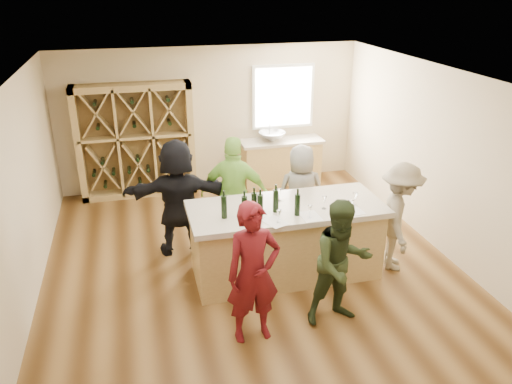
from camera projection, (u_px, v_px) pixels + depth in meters
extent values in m
cube|color=brown|center=(253.00, 271.00, 7.44)|extent=(6.00, 7.00, 0.10)
cube|color=white|center=(252.00, 75.00, 6.29)|extent=(6.00, 7.00, 0.10)
cube|color=beige|center=(210.00, 117.00, 10.03)|extent=(6.00, 0.10, 2.80)
cube|color=beige|center=(367.00, 356.00, 3.71)|extent=(6.00, 0.10, 2.80)
cube|color=beige|center=(14.00, 204.00, 6.18)|extent=(0.10, 7.00, 2.80)
cube|color=beige|center=(448.00, 163.00, 7.56)|extent=(0.10, 7.00, 2.80)
cube|color=white|center=(283.00, 97.00, 10.16)|extent=(1.30, 0.06, 1.30)
cube|color=white|center=(284.00, 97.00, 10.12)|extent=(1.18, 0.01, 1.18)
cube|color=tan|center=(136.00, 141.00, 9.56)|extent=(2.20, 0.45, 2.20)
cube|color=tan|center=(281.00, 162.00, 10.42)|extent=(1.60, 0.58, 0.86)
cube|color=#BAAE99|center=(281.00, 141.00, 10.23)|extent=(1.70, 0.62, 0.06)
imported|color=silver|center=(272.00, 136.00, 10.14)|extent=(0.54, 0.54, 0.19)
cylinder|color=silver|center=(270.00, 131.00, 10.28)|extent=(0.02, 0.02, 0.30)
cube|color=tan|center=(286.00, 243.00, 7.12)|extent=(2.60, 1.00, 1.00)
cube|color=#BAAE99|center=(287.00, 209.00, 6.91)|extent=(2.72, 1.12, 0.08)
cylinder|color=black|center=(224.00, 207.00, 6.50)|extent=(0.09, 0.09, 0.31)
cylinder|color=black|center=(244.00, 207.00, 6.50)|extent=(0.09, 0.09, 0.31)
cylinder|color=black|center=(254.00, 204.00, 6.61)|extent=(0.09, 0.09, 0.31)
cylinder|color=black|center=(260.00, 206.00, 6.54)|extent=(0.09, 0.09, 0.31)
cylinder|color=black|center=(276.00, 201.00, 6.67)|extent=(0.09, 0.09, 0.32)
cone|color=white|center=(279.00, 217.00, 6.39)|extent=(0.08, 0.08, 0.17)
cone|color=white|center=(310.00, 212.00, 6.52)|extent=(0.07, 0.07, 0.17)
cone|color=white|center=(351.00, 207.00, 6.64)|extent=(0.10, 0.10, 0.20)
cone|color=white|center=(324.00, 203.00, 6.79)|extent=(0.09, 0.09, 0.18)
cone|color=white|center=(355.00, 199.00, 6.88)|extent=(0.09, 0.09, 0.19)
cube|color=white|center=(275.00, 222.00, 6.45)|extent=(0.34, 0.39, 0.00)
cube|color=white|center=(310.00, 216.00, 6.60)|extent=(0.25, 0.34, 0.00)
cube|color=white|center=(353.00, 210.00, 6.77)|extent=(0.26, 0.34, 0.00)
imported|color=#590F14|center=(253.00, 273.00, 5.70)|extent=(0.67, 0.51, 1.75)
imported|color=#263319|center=(341.00, 263.00, 6.01)|extent=(0.82, 0.49, 1.63)
imported|color=gray|center=(399.00, 217.00, 7.17)|extent=(0.88, 1.16, 1.63)
imported|color=#8CC64C|center=(235.00, 194.00, 7.68)|extent=(1.20, 0.92, 1.83)
imported|color=slate|center=(301.00, 193.00, 7.99)|extent=(0.83, 0.59, 1.60)
imported|color=black|center=(178.00, 198.00, 7.56)|extent=(1.76, 0.80, 1.84)
cylinder|color=black|center=(297.00, 205.00, 6.58)|extent=(0.07, 0.07, 0.30)
cone|color=white|center=(279.00, 195.00, 7.02)|extent=(0.07, 0.07, 0.18)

